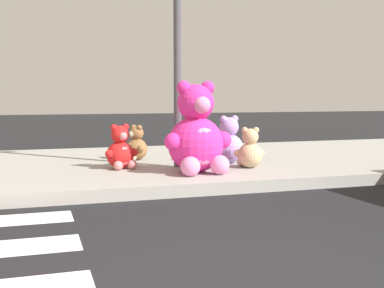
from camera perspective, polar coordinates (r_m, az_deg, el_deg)
The scene contains 7 objects.
sidewalk at distance 7.67m, azimuth -10.52°, elevation -2.65°, with size 28.00×4.40×0.15m, color #9E9B93.
sign_pole at distance 7.04m, azimuth -1.68°, elevation 11.20°, with size 0.56×0.11×3.20m.
plush_pink_large at distance 6.49m, azimuth 0.56°, elevation 0.91°, with size 0.93×0.82×1.20m.
plush_tan at distance 7.01m, azimuth 6.64°, elevation -0.85°, with size 0.44×0.40×0.57m.
plush_brown at distance 7.84m, azimuth -6.46°, elevation -0.23°, with size 0.40×0.40×0.55m.
plush_lavender at distance 7.48m, azimuth 4.17°, elevation 0.01°, with size 0.54×0.50×0.71m.
plush_red at distance 6.93m, azimuth -8.16°, elevation -0.78°, with size 0.47×0.44×0.62m.
Camera 1 is at (-0.93, -2.33, 1.15)m, focal length 46.55 mm.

